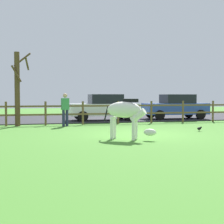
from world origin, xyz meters
name	(u,v)px	position (x,y,z in m)	size (l,w,h in m)	color
ground_plane	(138,134)	(0.00, 0.00, 0.00)	(60.00, 60.00, 0.00)	#47842D
parking_asphalt	(91,118)	(0.00, 9.30, 0.03)	(28.00, 7.40, 0.05)	#2D2D33
paddock_fence	(101,111)	(-0.35, 5.00, 0.70)	(21.41, 0.11, 1.23)	brown
bare_tree	(18,87)	(-4.61, 4.96, 1.96)	(0.99, 1.30, 3.70)	#513A23
zebra	(126,113)	(-0.96, -1.42, 0.93)	(1.62, 1.37, 1.41)	white
crow_on_grass	(199,128)	(2.87, 0.31, 0.13)	(0.21, 0.10, 0.20)	black
parked_car_blue	(176,106)	(5.08, 7.17, 0.84)	(4.07, 2.02, 1.56)	#2D4CAD
parked_car_white	(104,107)	(0.34, 7.15, 0.84)	(4.05, 1.98, 1.56)	white
visitor_near_fence	(65,108)	(-2.35, 4.21, 0.91)	(0.40, 0.29, 1.64)	#232847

